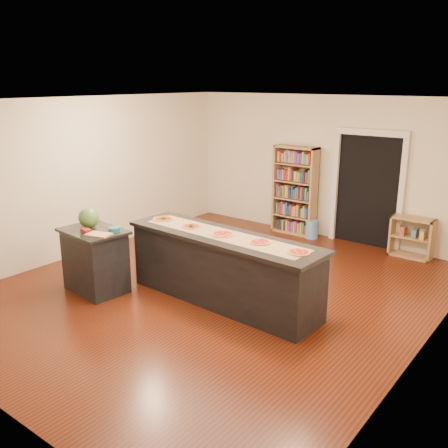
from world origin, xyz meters
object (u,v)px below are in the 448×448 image
Objects in this scene: low_shelf at (412,237)px; watermelon at (89,218)px; bookshelf at (295,190)px; waste_bin at (312,229)px; kitchen_island at (223,268)px; side_counter at (95,260)px.

low_shelf is 2.41× the size of watermelon.
low_shelf is 5.58m from watermelon.
bookshelf is 0.86m from waste_bin.
watermelon is (-1.01, -4.34, 0.21)m from bookshelf.
low_shelf is at bearing 69.03° from kitchen_island.
kitchen_island is at bearing -76.12° from bookshelf.
watermelon is at bearing 168.84° from side_counter.
side_counter is 1.31× the size of low_shelf.
waste_bin is (1.35, 4.30, -0.30)m from side_counter.
kitchen_island is at bearing -83.37° from waste_bin.
watermelon reaches higher than waste_bin.
bookshelf is 4.93× the size of waste_bin.
watermelon is (-0.13, 0.04, 0.63)m from side_counter.
kitchen_island is at bearing 23.36° from watermelon.
side_counter is (-1.75, -0.86, -0.02)m from kitchen_island.
kitchen_island is 8.29× the size of waste_bin.
side_counter is at bearing -101.30° from bookshelf.
kitchen_island reaches higher than waste_bin.
side_counter is 2.65× the size of waste_bin.
kitchen_island is 3.85m from low_shelf.
watermelon is (-1.48, -4.25, 0.93)m from waste_bin.
waste_bin is at bearing 70.78° from watermelon.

